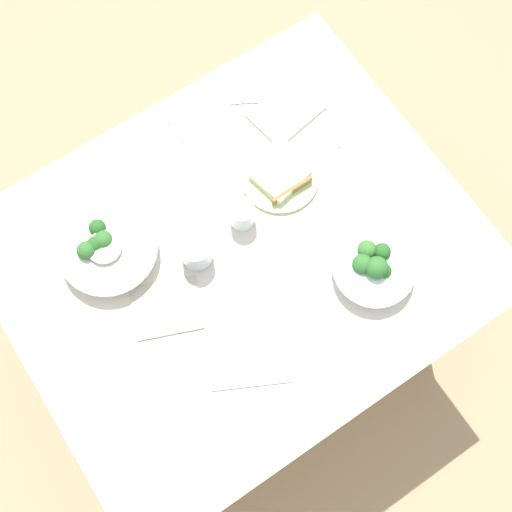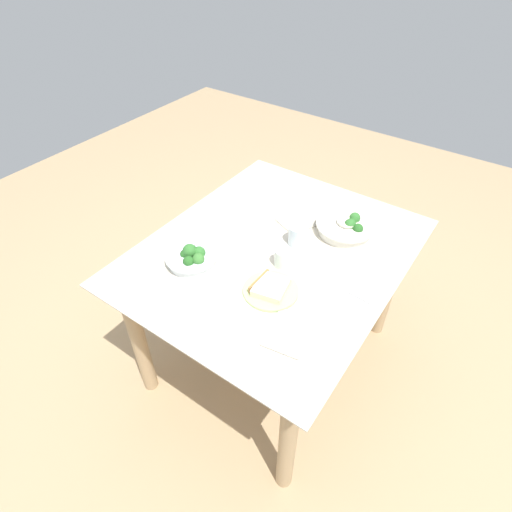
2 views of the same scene
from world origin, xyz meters
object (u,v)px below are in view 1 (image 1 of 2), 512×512
broccoli_bowl_far (107,249)px  napkin_folded_lower (285,112)px  bread_side_plate (280,177)px  table_knife_right (252,385)px  fork_by_near_bowl (173,126)px  fork_by_far_bowl (248,102)px  table_knife_left (335,117)px  broccoli_bowl_near (373,268)px  napkin_folded_upper (167,308)px  water_glass_side (196,252)px  water_glass_center (242,214)px

broccoli_bowl_far → napkin_folded_lower: 0.64m
bread_side_plate → table_knife_right: bearing=-131.5°
table_knife_right → fork_by_near_bowl: bearing=100.9°
bread_side_plate → fork_by_far_bowl: bread_side_plate is taller
table_knife_left → table_knife_right: (-0.62, -0.50, 0.00)m
broccoli_bowl_far → table_knife_left: size_ratio=1.38×
broccoli_bowl_far → bread_side_plate: size_ratio=1.21×
table_knife_right → broccoli_bowl_near: bearing=36.9°
table_knife_right → napkin_folded_upper: bearing=131.9°
water_glass_side → fork_by_near_bowl: 0.40m
fork_by_near_bowl → water_glass_center: bearing=-175.6°
bread_side_plate → napkin_folded_upper: (-0.46, -0.14, -0.01)m
broccoli_bowl_near → napkin_folded_upper: size_ratio=1.21×
bread_side_plate → table_knife_right: size_ratio=1.05×
water_glass_side → napkin_folded_upper: bearing=-152.5°
fork_by_near_bowl → table_knife_left: (0.41, -0.23, -0.00)m
table_knife_left → napkin_folded_lower: bearing=-101.7°
water_glass_side → napkin_folded_lower: (0.44, 0.23, -0.04)m
napkin_folded_upper → table_knife_left: bearing=16.9°
fork_by_far_bowl → fork_by_near_bowl: size_ratio=0.99×
broccoli_bowl_near → bread_side_plate: 0.36m
bread_side_plate → table_knife_right: 0.57m
napkin_folded_upper → water_glass_center: bearing=17.8°
table_knife_right → fork_by_far_bowl: bearing=84.5°
bread_side_plate → water_glass_side: 0.32m
broccoli_bowl_near → fork_by_near_bowl: bearing=108.1°
bread_side_plate → fork_by_near_bowl: bread_side_plate is taller
water_glass_center → napkin_folded_upper: size_ratio=0.46×
broccoli_bowl_near → water_glass_center: (-0.21, 0.31, 0.01)m
broccoli_bowl_near → napkin_folded_lower: size_ratio=1.15×
water_glass_center → fork_by_far_bowl: (0.21, 0.30, -0.04)m
table_knife_right → bread_side_plate: bearing=75.7°
napkin_folded_upper → table_knife_right: bearing=-75.2°
broccoli_bowl_near → napkin_folded_upper: bearing=157.0°
broccoli_bowl_far → fork_by_far_bowl: bearing=17.6°
water_glass_center → fork_by_far_bowl: bearing=54.4°
napkin_folded_lower → bread_side_plate: bearing=-128.3°
broccoli_bowl_near → water_glass_side: (-0.36, 0.29, 0.01)m
broccoli_bowl_near → fork_by_near_bowl: size_ratio=2.17×
water_glass_center → fork_by_near_bowl: 0.35m
broccoli_bowl_far → water_glass_center: broccoli_bowl_far is taller
broccoli_bowl_far → fork_by_far_bowl: size_ratio=2.67×
broccoli_bowl_far → table_knife_left: bearing=-0.2°
fork_by_far_bowl → napkin_folded_upper: 0.65m
water_glass_center → napkin_folded_upper: (-0.30, -0.10, -0.04)m
bread_side_plate → water_glass_center: (-0.16, -0.04, 0.03)m
napkin_folded_upper → napkin_folded_lower: 0.66m
fork_by_far_bowl → fork_by_near_bowl: same height
napkin_folded_lower → fork_by_far_bowl: bearing=130.1°
fork_by_near_bowl → bread_side_plate: bearing=-148.9°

